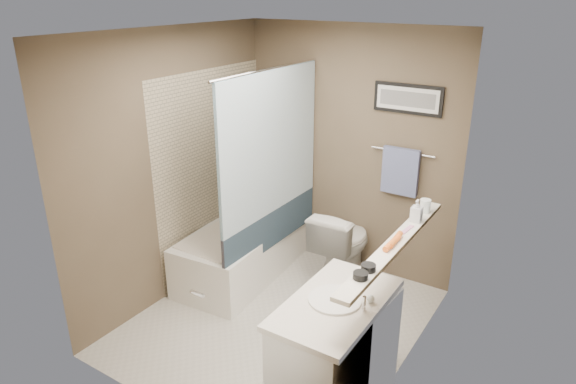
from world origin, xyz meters
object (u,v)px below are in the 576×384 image
Objects in this scene: hair_brush_back at (395,240)px; candle_bowl_near at (361,276)px; toilet at (342,244)px; bathtub at (243,250)px; candle_bowl_far at (368,268)px; glass_jar at (425,206)px; soap_bottle at (417,211)px; vanity at (335,358)px; hair_brush_front at (392,243)px.

candle_bowl_near is at bearing -90.00° from hair_brush_back.
candle_bowl_near reaches higher than toilet.
bathtub is 6.82× the size of hair_brush_back.
candle_bowl_near is at bearing 118.24° from toilet.
glass_jar reaches higher than candle_bowl_far.
soap_bottle is (0.00, -0.19, 0.03)m from glass_jar.
toilet is 1.99m from candle_bowl_near.
soap_bottle reaches higher than bathtub.
vanity is at bearing -102.41° from soap_bottle.
glass_jar reaches higher than hair_brush_front.
hair_brush_back is (0.00, 0.53, 0.00)m from candle_bowl_near.
glass_jar reaches higher than hair_brush_back.
candle_bowl_far is 0.42m from hair_brush_back.
hair_brush_back is at bearing 71.15° from vanity.
soap_bottle is (0.00, 0.40, 0.06)m from hair_brush_back.
hair_brush_back is (0.00, 0.05, 0.00)m from hair_brush_front.
candle_bowl_far is (0.00, 0.11, 0.00)m from candle_bowl_near.
soap_bottle is at bearing 142.24° from toilet.
candle_bowl_far is at bearing -90.00° from hair_brush_back.
candle_bowl_near is 0.90× the size of glass_jar.
vanity is at bearing 114.25° from toilet.
hair_brush_front reaches higher than bathtub.
soap_bottle is (0.00, 0.82, 0.06)m from candle_bowl_far.
candle_bowl_near is 1.00× the size of candle_bowl_far.
hair_brush_front is 1.00× the size of hair_brush_back.
bathtub is 2.26m from candle_bowl_far.
hair_brush_front is at bearing -90.00° from soap_bottle.
hair_brush_front is 0.05m from hair_brush_back.
toilet is at bearing 119.30° from vanity.
bathtub is at bearing 24.16° from toilet.
candle_bowl_far is at bearing 9.20° from vanity.
bathtub is at bearing 178.12° from glass_jar.
hair_brush_front is at bearing 127.62° from toilet.
hair_brush_back reaches higher than candle_bowl_near.
glass_jar is at bearing 151.03° from toilet.
toilet is 3.44× the size of hair_brush_front.
vanity is 4.09× the size of hair_brush_back.
glass_jar is at bearing 90.00° from hair_brush_back.
bathtub is 6.82× the size of hair_brush_front.
vanity reaches higher than toilet.
candle_bowl_near is at bearing -22.37° from vanity.
candle_bowl_far is (0.90, -1.49, 0.76)m from toilet.
toilet is 3.44× the size of hair_brush_back.
soap_bottle reaches higher than candle_bowl_near.
candle_bowl_near is 0.93m from soap_bottle.
candle_bowl_near is 0.11m from candle_bowl_far.
glass_jar is (0.19, 1.03, 0.77)m from vanity.
hair_brush_front is at bearing 90.00° from candle_bowl_near.
candle_bowl_near is 0.41× the size of hair_brush_front.
vanity is at bearing -174.68° from candle_bowl_far.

